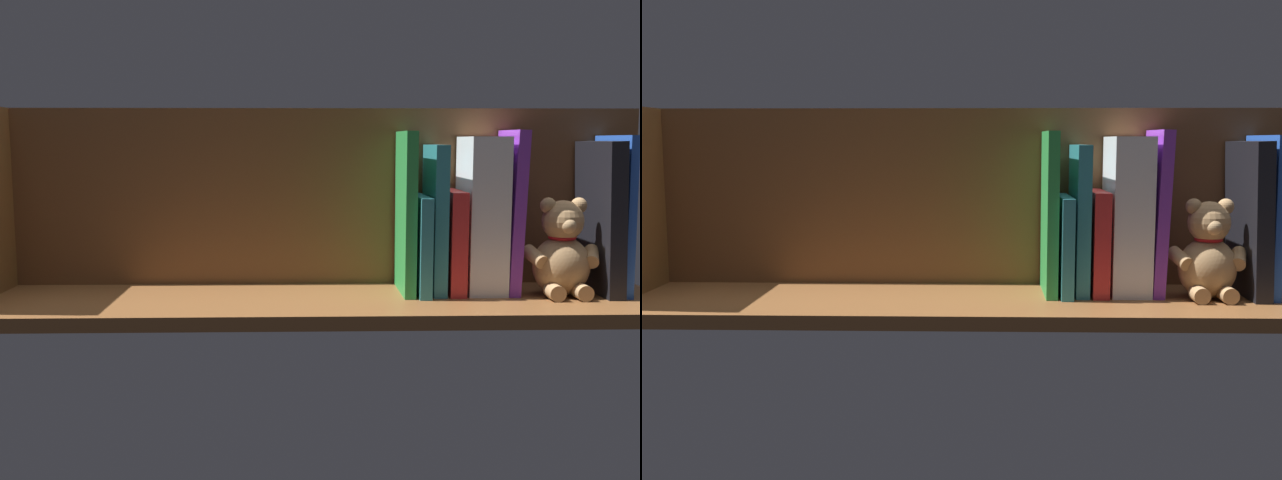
{
  "view_description": "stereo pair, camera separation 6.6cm",
  "coord_description": "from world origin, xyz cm",
  "views": [
    {
      "loc": [
        3.36,
        120.58,
        25.07
      ],
      "look_at": [
        0.0,
        0.0,
        9.25
      ],
      "focal_mm": 42.58,
      "sensor_mm": 36.0,
      "label": 1
    },
    {
      "loc": [
        -3.22,
        120.59,
        25.07
      ],
      "look_at": [
        0.0,
        0.0,
        9.25
      ],
      "focal_mm": 42.58,
      "sensor_mm": 36.0,
      "label": 2
    }
  ],
  "objects": [
    {
      "name": "book_3",
      "position": [
        -22.15,
        -4.1,
        8.46
      ],
      "size": [
        2.61,
        13.43,
        16.93
      ],
      "primitive_type": "cube",
      "color": "red",
      "rests_on": "ground_plane"
    },
    {
      "name": "teddy_bear",
      "position": [
        -39.27,
        -0.09,
        7.05
      ],
      "size": [
        13.0,
        10.12,
        16.01
      ],
      "rotation": [
        0.0,
        0.0,
        0.01
      ],
      "color": "tan",
      "rests_on": "ground_plane"
    },
    {
      "name": "dictionary_thick_white",
      "position": [
        -27.12,
        -4.3,
        12.87
      ],
      "size": [
        6.35,
        12.82,
        25.74
      ],
      "primitive_type": "cube",
      "color": "white",
      "rests_on": "ground_plane"
    },
    {
      "name": "book_0",
      "position": [
        -48.95,
        -3.42,
        12.97
      ],
      "size": [
        1.61,
        14.78,
        25.96
      ],
      "primitive_type": "cube",
      "rotation": [
        0.0,
        0.01,
        0.0
      ],
      "color": "blue",
      "rests_on": "ground_plane"
    },
    {
      "name": "shelf_back_panel",
      "position": [
        0.0,
        -11.96,
        15.31
      ],
      "size": [
        111.62,
        1.5,
        30.62
      ],
      "primitive_type": "cube",
      "color": "brown",
      "rests_on": "ground_plane"
    },
    {
      "name": "book_4",
      "position": [
        -19.25,
        -4.22,
        12.2
      ],
      "size": [
        2.19,
        13.18,
        24.4
      ],
      "primitive_type": "cube",
      "color": "teal",
      "rests_on": "ground_plane"
    },
    {
      "name": "book_6",
      "position": [
        -14.31,
        -3.87,
        13.31
      ],
      "size": [
        1.82,
        13.89,
        26.61
      ],
      "primitive_type": "cube",
      "color": "green",
      "rests_on": "ground_plane"
    },
    {
      "name": "book_1",
      "position": [
        -46.43,
        -2.95,
        12.5
      ],
      "size": [
        3.57,
        15.73,
        25.07
      ],
      "primitive_type": "cube",
      "rotation": [
        0.0,
        0.03,
        0.0
      ],
      "color": "black",
      "rests_on": "ground_plane"
    },
    {
      "name": "ground_plane",
      "position": [
        0.0,
        0.0,
        -1.1
      ],
      "size": [
        111.62,
        28.43,
        2.2
      ],
      "primitive_type": "cube",
      "color": "brown"
    },
    {
      "name": "book_2",
      "position": [
        -31.73,
        -4.34,
        13.39
      ],
      "size": [
        2.72,
        12.94,
        26.83
      ],
      "primitive_type": "cube",
      "rotation": [
        0.0,
        -0.03,
        0.0
      ],
      "color": "purple",
      "rests_on": "ground_plane"
    },
    {
      "name": "book_5",
      "position": [
        -16.69,
        -3.46,
        8.06
      ],
      "size": [
        1.96,
        14.7,
        16.11
      ],
      "primitive_type": "cube",
      "color": "teal",
      "rests_on": "ground_plane"
    }
  ]
}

